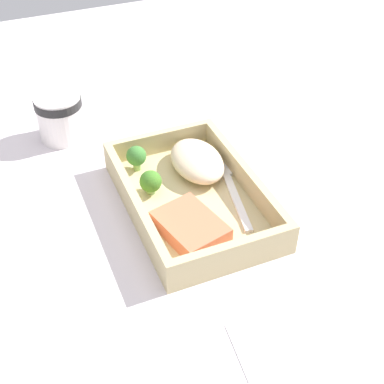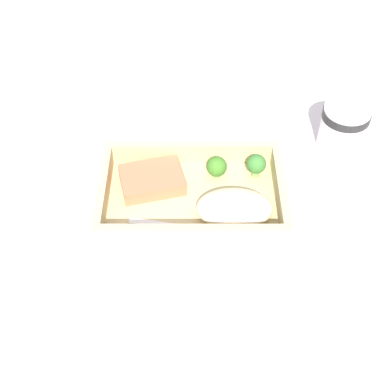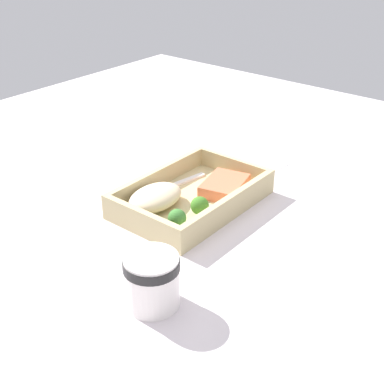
% 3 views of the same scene
% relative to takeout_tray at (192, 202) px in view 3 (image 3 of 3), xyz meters
% --- Properties ---
extents(ground_plane, '(1.60, 1.60, 0.02)m').
position_rel_takeout_tray_xyz_m(ground_plane, '(0.00, 0.00, -0.02)').
color(ground_plane, silver).
extents(takeout_tray, '(0.28, 0.18, 0.01)m').
position_rel_takeout_tray_xyz_m(takeout_tray, '(0.00, 0.00, 0.00)').
color(takeout_tray, tan).
rests_on(takeout_tray, ground_plane).
extents(tray_rim, '(0.28, 0.18, 0.04)m').
position_rel_takeout_tray_xyz_m(tray_rim, '(0.00, 0.00, 0.02)').
color(tray_rim, tan).
rests_on(tray_rim, takeout_tray).
extents(salmon_fillet, '(0.11, 0.09, 0.02)m').
position_rel_takeout_tray_xyz_m(salmon_fillet, '(-0.06, 0.03, 0.02)').
color(salmon_fillet, '#E4704D').
rests_on(salmon_fillet, takeout_tray).
extents(mashed_potatoes, '(0.11, 0.08, 0.04)m').
position_rel_takeout_tray_xyz_m(mashed_potatoes, '(0.06, -0.03, 0.02)').
color(mashed_potatoes, beige).
rests_on(mashed_potatoes, takeout_tray).
extents(broccoli_floret_1, '(0.03, 0.03, 0.04)m').
position_rel_takeout_tray_xyz_m(broccoli_floret_1, '(0.10, 0.05, 0.03)').
color(broccoli_floret_1, '#7EA354').
rests_on(broccoli_floret_1, takeout_tray).
extents(broccoli_floret_2, '(0.03, 0.03, 0.04)m').
position_rel_takeout_tray_xyz_m(broccoli_floret_2, '(0.04, 0.05, 0.03)').
color(broccoli_floret_2, '#80AB60').
rests_on(broccoli_floret_2, takeout_tray).
extents(fork, '(0.16, 0.05, 0.00)m').
position_rel_takeout_tray_xyz_m(fork, '(-0.00, -0.06, 0.01)').
color(fork, white).
rests_on(fork, takeout_tray).
extents(paper_cup, '(0.08, 0.08, 0.08)m').
position_rel_takeout_tray_xyz_m(paper_cup, '(0.25, 0.13, 0.04)').
color(paper_cup, white).
rests_on(paper_cup, ground_plane).
extents(receipt_slip, '(0.09, 0.16, 0.00)m').
position_rel_takeout_tray_xyz_m(receipt_slip, '(-0.25, -0.03, -0.00)').
color(receipt_slip, white).
rests_on(receipt_slip, ground_plane).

